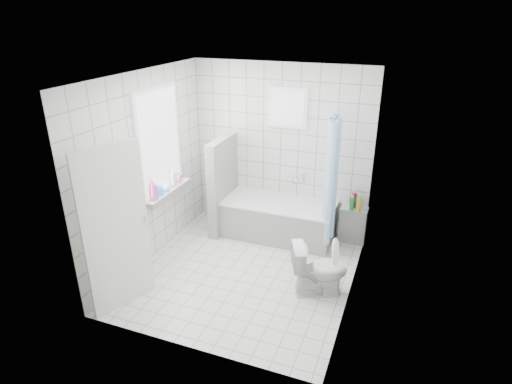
% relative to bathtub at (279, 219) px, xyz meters
% --- Properties ---
extents(ground, '(3.00, 3.00, 0.00)m').
position_rel_bathtub_xyz_m(ground, '(-0.11, -1.12, -0.29)').
color(ground, white).
rests_on(ground, ground).
extents(ceiling, '(3.00, 3.00, 0.00)m').
position_rel_bathtub_xyz_m(ceiling, '(-0.11, -1.12, 2.31)').
color(ceiling, white).
rests_on(ceiling, ground).
extents(wall_back, '(2.80, 0.02, 2.60)m').
position_rel_bathtub_xyz_m(wall_back, '(-0.11, 0.38, 1.01)').
color(wall_back, white).
rests_on(wall_back, ground).
extents(wall_front, '(2.80, 0.02, 2.60)m').
position_rel_bathtub_xyz_m(wall_front, '(-0.11, -2.62, 1.01)').
color(wall_front, white).
rests_on(wall_front, ground).
extents(wall_left, '(0.02, 3.00, 2.60)m').
position_rel_bathtub_xyz_m(wall_left, '(-1.51, -1.12, 1.01)').
color(wall_left, white).
rests_on(wall_left, ground).
extents(wall_right, '(0.02, 3.00, 2.60)m').
position_rel_bathtub_xyz_m(wall_right, '(1.29, -1.12, 1.01)').
color(wall_right, white).
rests_on(wall_right, ground).
extents(window_left, '(0.01, 0.90, 1.40)m').
position_rel_bathtub_xyz_m(window_left, '(-1.47, -0.82, 1.31)').
color(window_left, white).
rests_on(window_left, wall_left).
extents(window_back, '(0.50, 0.01, 0.50)m').
position_rel_bathtub_xyz_m(window_back, '(-0.01, 0.33, 1.66)').
color(window_back, white).
rests_on(window_back, wall_back).
extents(window_sill, '(0.18, 1.02, 0.08)m').
position_rel_bathtub_xyz_m(window_sill, '(-1.42, -0.82, 0.57)').
color(window_sill, white).
rests_on(window_sill, wall_left).
extents(door, '(0.34, 0.76, 2.00)m').
position_rel_bathtub_xyz_m(door, '(-1.21, -2.23, 0.71)').
color(door, silver).
rests_on(door, ground).
extents(bathtub, '(1.69, 0.77, 0.58)m').
position_rel_bathtub_xyz_m(bathtub, '(0.00, 0.00, 0.00)').
color(bathtub, white).
rests_on(bathtub, ground).
extents(partition_wall, '(0.15, 0.85, 1.50)m').
position_rel_bathtub_xyz_m(partition_wall, '(-0.91, -0.05, 0.46)').
color(partition_wall, white).
rests_on(partition_wall, ground).
extents(tiled_ledge, '(0.40, 0.24, 0.55)m').
position_rel_bathtub_xyz_m(tiled_ledge, '(1.10, 0.25, -0.02)').
color(tiled_ledge, white).
rests_on(tiled_ledge, ground).
extents(toilet, '(0.78, 0.63, 0.69)m').
position_rel_bathtub_xyz_m(toilet, '(0.92, -1.21, 0.06)').
color(toilet, white).
rests_on(toilet, ground).
extents(curtain_rod, '(0.02, 0.80, 0.02)m').
position_rel_bathtub_xyz_m(curtain_rod, '(0.79, -0.02, 1.71)').
color(curtain_rod, silver).
rests_on(curtain_rod, wall_back).
extents(shower_curtain, '(0.14, 0.48, 1.78)m').
position_rel_bathtub_xyz_m(shower_curtain, '(0.79, -0.16, 0.81)').
color(shower_curtain, '#50A5EA').
rests_on(shower_curtain, curtain_rod).
extents(tub_faucet, '(0.18, 0.06, 0.06)m').
position_rel_bathtub_xyz_m(tub_faucet, '(0.10, 0.33, 0.56)').
color(tub_faucet, silver).
rests_on(tub_faucet, wall_back).
extents(sill_bottles, '(0.18, 0.77, 0.32)m').
position_rel_bathtub_xyz_m(sill_bottles, '(-1.41, -0.88, 0.74)').
color(sill_bottles, '#CB65BC').
rests_on(sill_bottles, window_sill).
extents(ledge_bottles, '(0.16, 0.18, 0.24)m').
position_rel_bathtub_xyz_m(ledge_bottles, '(1.11, 0.22, 0.37)').
color(ledge_bottles, red).
rests_on(ledge_bottles, tiled_ledge).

